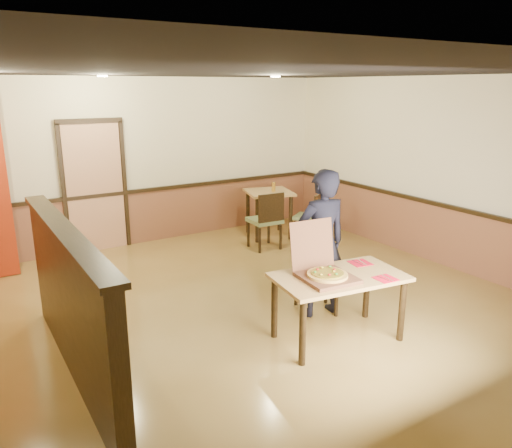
{
  "coord_description": "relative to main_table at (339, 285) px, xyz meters",
  "views": [
    {
      "loc": [
        -2.79,
        -4.68,
        2.65
      ],
      "look_at": [
        0.13,
        0.0,
        1.12
      ],
      "focal_mm": 35.0,
      "sensor_mm": 36.0,
      "label": 1
    }
  ],
  "objects": [
    {
      "name": "diner",
      "position": [
        0.23,
        0.59,
        0.26
      ],
      "size": [
        0.69,
        0.5,
        1.76
      ],
      "primitive_type": "imported",
      "rotation": [
        0.0,
        0.0,
        3.02
      ],
      "color": "black",
      "rests_on": "floor"
    },
    {
      "name": "wainscot_back",
      "position": [
        -0.54,
        4.46,
        -0.17
      ],
      "size": [
        7.0,
        0.04,
        0.9
      ],
      "primitive_type": "cube",
      "color": "brown",
      "rests_on": "floor"
    },
    {
      "name": "diner_chair",
      "position": [
        0.27,
        0.74,
        -0.1
      ],
      "size": [
        0.61,
        0.61,
        0.95
      ],
      "rotation": [
        0.0,
        0.0,
        -0.38
      ],
      "color": "olive",
      "rests_on": "floor"
    },
    {
      "name": "chair_rail_right",
      "position": [
        2.91,
        0.99,
        0.3
      ],
      "size": [
        0.06,
        7.0,
        0.06
      ],
      "primitive_type": "cube",
      "color": "black",
      "rests_on": "wall_right"
    },
    {
      "name": "spot_c",
      "position": [
        0.86,
        2.49,
        2.16
      ],
      "size": [
        0.14,
        0.14,
        0.02
      ],
      "primitive_type": "cylinder",
      "color": "#FFEAB2",
      "rests_on": "ceiling"
    },
    {
      "name": "back_door",
      "position": [
        -1.34,
        4.45,
        0.43
      ],
      "size": [
        0.9,
        0.06,
        2.1
      ],
      "primitive_type": "cube",
      "color": "tan",
      "rests_on": "wall_back"
    },
    {
      "name": "wainscot_right",
      "position": [
        2.93,
        0.99,
        -0.17
      ],
      "size": [
        0.04,
        7.0,
        0.9
      ],
      "primitive_type": "cube",
      "color": "brown",
      "rests_on": "floor"
    },
    {
      "name": "chair_rail_back",
      "position": [
        -0.54,
        4.44,
        0.3
      ],
      "size": [
        7.0,
        0.06,
        0.06
      ],
      "primitive_type": "cube",
      "color": "black",
      "rests_on": "wall_back"
    },
    {
      "name": "pizza",
      "position": [
        -0.19,
        -0.02,
        0.16
      ],
      "size": [
        0.54,
        0.54,
        0.03
      ],
      "primitive_type": "cylinder",
      "rotation": [
        0.0,
        0.0,
        -0.37
      ],
      "color": "#DDB150",
      "rests_on": "pizza_box"
    },
    {
      "name": "pizza_box",
      "position": [
        -0.18,
        0.03,
        0.18
      ],
      "size": [
        0.58,
        0.66,
        0.55
      ],
      "rotation": [
        0.0,
        0.0,
        -0.1
      ],
      "color": "brown",
      "rests_on": "main_table"
    },
    {
      "name": "condiment",
      "position": [
        1.55,
        3.54,
        0.29
      ],
      "size": [
        0.07,
        0.07,
        0.17
      ],
      "primitive_type": "cylinder",
      "color": "#986A1B",
      "rests_on": "side_table"
    },
    {
      "name": "booth_partition",
      "position": [
        -2.54,
        0.79,
        0.11
      ],
      "size": [
        0.2,
        3.1,
        1.44
      ],
      "color": "black",
      "rests_on": "floor"
    },
    {
      "name": "wall_right",
      "position": [
        2.96,
        0.99,
        0.78
      ],
      "size": [
        0.0,
        7.0,
        7.0
      ],
      "primitive_type": "plane",
      "rotation": [
        1.57,
        0.0,
        -1.57
      ],
      "color": "beige",
      "rests_on": "floor"
    },
    {
      "name": "main_table",
      "position": [
        0.0,
        0.0,
        0.0
      ],
      "size": [
        1.46,
        0.96,
        0.73
      ],
      "rotation": [
        0.0,
        0.0,
        -0.14
      ],
      "color": "tan",
      "rests_on": "floor"
    },
    {
      "name": "side_table",
      "position": [
        1.49,
        3.6,
        0.03
      ],
      "size": [
        0.96,
        0.96,
        0.83
      ],
      "rotation": [
        0.0,
        0.0,
        -0.27
      ],
      "color": "tan",
      "rests_on": "floor"
    },
    {
      "name": "napkin_near",
      "position": [
        0.34,
        -0.33,
        0.11
      ],
      "size": [
        0.22,
        0.22,
        0.01
      ],
      "rotation": [
        0.0,
        0.0,
        -0.07
      ],
      "color": "red",
      "rests_on": "main_table"
    },
    {
      "name": "napkin_far",
      "position": [
        0.45,
        0.16,
        0.11
      ],
      "size": [
        0.25,
        0.25,
        0.01
      ],
      "rotation": [
        0.0,
        0.0,
        -0.16
      ],
      "color": "red",
      "rests_on": "main_table"
    },
    {
      "name": "wall_back",
      "position": [
        -0.54,
        4.49,
        0.78
      ],
      "size": [
        7.0,
        0.0,
        7.0
      ],
      "primitive_type": "plane",
      "rotation": [
        1.57,
        0.0,
        0.0
      ],
      "color": "beige",
      "rests_on": "floor"
    },
    {
      "name": "side_chair_left",
      "position": [
        1.03,
        2.98,
        -0.09
      ],
      "size": [
        0.51,
        0.51,
        0.98
      ],
      "rotation": [
        0.0,
        0.0,
        3.08
      ],
      "color": "olive",
      "rests_on": "floor"
    },
    {
      "name": "ceiling",
      "position": [
        -0.54,
        0.99,
        2.18
      ],
      "size": [
        7.0,
        7.0,
        0.0
      ],
      "primitive_type": "plane",
      "rotation": [
        3.14,
        0.0,
        0.0
      ],
      "color": "black",
      "rests_on": "wall_back"
    },
    {
      "name": "floor",
      "position": [
        -0.54,
        0.99,
        -0.62
      ],
      "size": [
        7.0,
        7.0,
        0.0
      ],
      "primitive_type": "plane",
      "color": "#AA8742",
      "rests_on": "ground"
    },
    {
      "name": "spot_b",
      "position": [
        -1.34,
        3.49,
        2.16
      ],
      "size": [
        0.14,
        0.14,
        0.02
      ],
      "primitive_type": "cylinder",
      "color": "#FFEAB2",
      "rests_on": "ceiling"
    },
    {
      "name": "side_chair_right",
      "position": [
        1.97,
        3.0,
        -0.16
      ],
      "size": [
        0.58,
        0.58,
        0.84
      ],
      "rotation": [
        0.0,
        0.0,
        3.76
      ],
      "color": "olive",
      "rests_on": "floor"
    }
  ]
}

